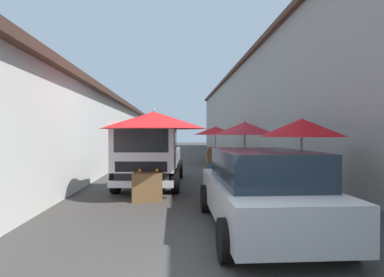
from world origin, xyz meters
The scene contains 13 objects.
ground centered at (13.50, 0.00, 0.00)m, with size 90.00×90.00×0.00m, color #3D3A38.
building_left_whitewash centered at (15.75, 7.30, 1.80)m, with size 49.80×7.50×3.59m.
building_right_concrete centered at (15.75, -7.30, 3.38)m, with size 49.80×7.50×6.74m.
fruit_stall_far_right centered at (7.75, -1.63, 1.64)m, with size 2.31×2.31×2.24m.
fruit_stall_near_right centered at (4.34, -2.29, 1.67)m, with size 2.11×2.11×2.19m.
fruit_stall_mid_lane centered at (17.71, -1.94, 1.65)m, with size 2.23×2.23×2.21m.
fruit_stall_far_left centered at (5.16, 1.43, 1.91)m, with size 2.86×2.86×2.42m.
fruit_stall_near_left centered at (14.44, -1.50, 1.74)m, with size 2.54×2.54×2.24m.
hatchback_car centered at (2.30, -0.68, 0.74)m, with size 3.91×1.92×1.45m.
delivery_truck centered at (6.55, 1.67, 1.04)m, with size 5.01×2.19×2.08m.
vendor_by_crates centered at (14.35, 3.11, 0.95)m, with size 0.49×0.48×1.64m.
parked_scooter centered at (10.72, 2.43, 0.45)m, with size 1.69×0.39×1.14m.
plastic_stool centered at (9.48, -0.68, 0.33)m, with size 0.30×0.30×0.43m.
Camera 1 is at (-3.01, 0.88, 1.74)m, focal length 28.26 mm.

